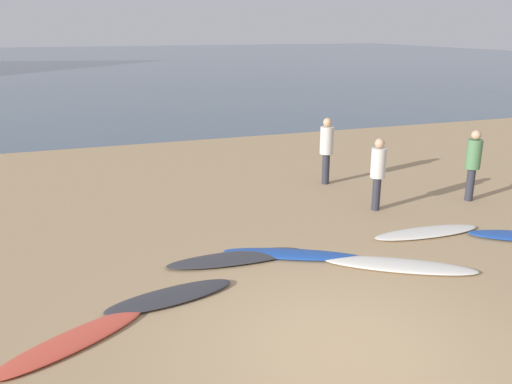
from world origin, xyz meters
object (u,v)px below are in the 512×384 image
Objects in this scene: person_0 at (327,145)px; surfboard_1 at (170,296)px; surfboard_2 at (236,258)px; surfboard_4 at (399,265)px; surfboard_0 at (72,341)px; surfboard_3 at (292,254)px; person_1 at (378,168)px; surfboard_5 at (427,232)px; person_2 at (473,160)px.

surfboard_1 is at bearing 146.58° from person_0.
surfboard_4 is at bearing -23.50° from surfboard_2.
surfboard_4 reaches higher than surfboard_0.
surfboard_3 is 1.89m from surfboard_4.
surfboard_1 is at bearing -1.58° from surfboard_0.
surfboard_2 is 0.99× the size of surfboard_3.
surfboard_1 is 1.24× the size of person_1.
person_0 is at bearing 96.47° from surfboard_5.
person_2 reaches higher than surfboard_5.
surfboard_0 is 1.09× the size of surfboard_1.
person_0 is 1.03× the size of person_2.
surfboard_3 is at bearing -8.56° from surfboard_2.
surfboard_1 and surfboard_2 have the same top height.
surfboard_2 is 2.87m from surfboard_4.
surfboard_1 is at bearing -167.96° from surfboard_5.
person_2 is at bearing -10.19° from surfboard_0.
surfboard_3 is (2.39, 0.82, 0.00)m from surfboard_1.
person_0 is at bearing 48.12° from surfboard_2.
surfboard_1 is at bearing -161.83° from person_2.
person_2 is (3.77, 2.66, 0.97)m from surfboard_4.
surfboard_0 is at bearing 43.36° from person_1.
person_0 is at bearing 108.91° from surfboard_4.
person_2 is (5.34, 1.61, 0.96)m from surfboard_3.
surfboard_4 is (5.42, 0.54, 0.00)m from surfboard_0.
person_0 is 3.59m from person_2.
surfboard_1 is 1.71m from surfboard_2.
surfboard_0 is at bearing -145.68° from surfboard_2.
surfboard_3 is at bearing -175.83° from surfboard_5.
person_2 is (2.61, -2.45, -0.03)m from person_0.
surfboard_3 is at bearing -162.52° from person_2.
surfboard_5 is at bearing 28.14° from surfboard_3.
surfboard_3 is at bearing 48.53° from person_1.
person_0 is (2.72, 4.06, 0.99)m from surfboard_3.
person_0 is at bearing 82.56° from surfboard_3.
surfboard_5 is (4.02, -0.10, -0.00)m from surfboard_2.
surfboard_3 is 1.43× the size of person_0.
surfboard_2 is at bearing -174.04° from surfboard_4.
surfboard_3 is 1.52× the size of person_1.
person_2 is at bearing 43.16° from surfboard_3.
person_1 is (-0.16, 1.67, 0.94)m from surfboard_5.
surfboard_2 is (2.84, 1.78, 0.01)m from surfboard_0.
person_1 is (5.23, 2.58, 0.93)m from surfboard_1.
surfboard_0 is 9.78m from person_2.
surfboard_0 is 7.06m from surfboard_5.
surfboard_1 is 7.14m from person_0.
person_1 reaches higher than surfboard_1.
surfboard_4 is at bearing -139.00° from surfboard_5.
person_2 reaches higher than person_1.
person_0 reaches higher than person_1.
surfboard_3 reaches higher than surfboard_4.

